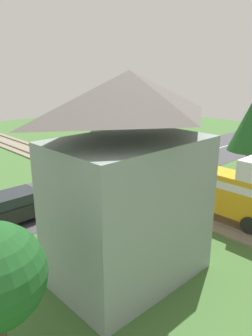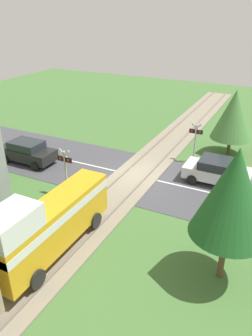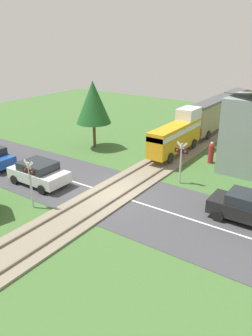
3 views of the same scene
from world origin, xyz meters
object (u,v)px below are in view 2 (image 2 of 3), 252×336
Objects in this scene: crossing_signal_east_approach at (65,166)px; crossing_signal_west_approach at (195,137)px; pedestrian_by_station at (2,225)px; car_near_crossing at (217,171)px; car_far_side at (27,151)px.

crossing_signal_west_approach is at bearing -124.50° from crossing_signal_east_approach.
crossing_signal_east_approach is 1.71× the size of pedestrian_by_station.
crossing_signal_east_approach reaches higher than car_near_crossing.
car_near_crossing is 0.99× the size of car_far_side.
crossing_signal_west_approach is at bearing -47.63° from car_near_crossing.
car_near_crossing is 2.41× the size of pedestrian_by_station.
crossing_signal_west_approach is at bearing -152.74° from car_far_side.
crossing_signal_east_approach is 4.69m from pedestrian_by_station.
car_near_crossing is at bearing -127.52° from pedestrian_by_station.
car_far_side is at bearing -55.88° from pedestrian_by_station.
car_far_side is at bearing 27.26° from crossing_signal_west_approach.
car_far_side is (12.13, 2.88, 0.01)m from car_near_crossing.
crossing_signal_east_approach is (7.22, 5.17, 1.00)m from car_near_crossing.
crossing_signal_east_approach is at bearing 35.61° from car_near_crossing.
crossing_signal_west_approach is at bearing -114.12° from pedestrian_by_station.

